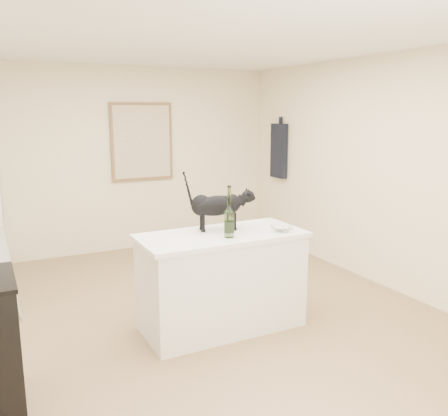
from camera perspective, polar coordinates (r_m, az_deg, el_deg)
floor at (r=4.72m, az=-2.52°, el=-13.29°), size 5.50×5.50×0.00m
ceiling at (r=4.33m, az=-2.84°, el=19.76°), size 5.50×5.50×0.00m
wall_back at (r=6.92m, az=-12.19°, el=5.63°), size 4.50×0.00×4.50m
wall_right at (r=5.64m, az=18.68°, el=4.00°), size 0.00×5.50×5.50m
island_base at (r=4.42m, az=-0.29°, el=-8.97°), size 1.44×0.67×0.86m
island_top at (r=4.29m, az=-0.29°, el=-3.32°), size 1.50×0.70×0.04m
artwork_frame at (r=6.95m, az=-9.80°, el=7.82°), size 0.90×0.03×1.10m
artwork_canvas at (r=6.93m, az=-9.76°, el=7.81°), size 0.82×0.00×1.02m
hanging_garment at (r=7.17m, az=6.58°, el=6.81°), size 0.08×0.34×0.80m
black_cat at (r=4.36m, az=-0.85°, el=-0.03°), size 0.61×0.31×0.41m
wine_bottle at (r=4.10m, az=0.62°, el=-0.82°), size 0.11×0.11×0.40m
glass_bowl at (r=4.38m, az=6.93°, el=-2.50°), size 0.26×0.26×0.05m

